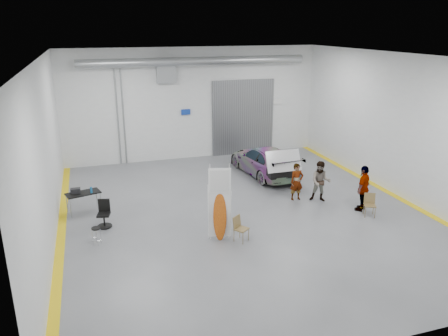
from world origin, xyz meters
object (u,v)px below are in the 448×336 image
object	(u,v)px
person_a	(297,182)
surfboard_display	(221,210)
shop_stool	(97,236)
office_chair	(104,215)
work_table	(81,193)
folding_chair_far	(369,209)
sedan_car	(264,161)
folding_chair_near	(241,234)
person_b	(321,182)
person_c	(363,188)

from	to	relation	value
person_a	surfboard_display	world-z (taller)	surfboard_display
shop_stool	office_chair	size ratio (longest dim) A/B	0.62
work_table	folding_chair_far	bearing A→B (deg)	-19.44
sedan_car	folding_chair_near	xyz separation A→B (m)	(-3.46, -6.33, -0.42)
person_b	office_chair	size ratio (longest dim) A/B	1.72
sedan_car	person_c	size ratio (longest dim) A/B	2.55
sedan_car	folding_chair_near	bearing A→B (deg)	55.56
person_b	office_chair	bearing A→B (deg)	-151.45
person_c	folding_chair_near	distance (m)	5.62
person_c	shop_stool	xyz separation A→B (m)	(-10.22, 0.17, -0.62)
folding_chair_near	folding_chair_far	size ratio (longest dim) A/B	1.00
sedan_car	person_c	bearing A→B (deg)	105.20
folding_chair_near	work_table	bearing A→B (deg)	103.67
office_chair	person_a	bearing A→B (deg)	15.27
folding_chair_far	folding_chair_near	bearing A→B (deg)	-150.02
folding_chair_near	office_chair	size ratio (longest dim) A/B	0.88
person_c	shop_stool	world-z (taller)	person_c
surfboard_display	work_table	world-z (taller)	surfboard_display
folding_chair_far	work_table	size ratio (longest dim) A/B	0.63
sedan_car	person_a	xyz separation A→B (m)	(0.02, -3.48, 0.10)
surfboard_display	work_table	bearing A→B (deg)	152.36
person_c	shop_stool	bearing A→B (deg)	-37.30
folding_chair_far	office_chair	size ratio (longest dim) A/B	0.88
person_c	office_chair	xyz separation A→B (m)	(-9.91, 1.55, -0.49)
surfboard_display	folding_chair_far	size ratio (longest dim) A/B	3.09
folding_chair_near	person_c	bearing A→B (deg)	-26.58
person_b	surfboard_display	size ratio (longest dim) A/B	0.63
person_c	surfboard_display	world-z (taller)	surfboard_display
person_b	folding_chair_far	xyz separation A→B (m)	(1.07, -1.95, -0.59)
sedan_car	person_b	xyz separation A→B (m)	(0.90, -3.93, 0.17)
work_table	shop_stool	bearing A→B (deg)	-81.55
surfboard_display	office_chair	size ratio (longest dim) A/B	2.71
sedan_car	folding_chair_near	distance (m)	7.22
sedan_car	work_table	distance (m)	8.90
person_b	shop_stool	size ratio (longest dim) A/B	2.77
shop_stool	office_chair	bearing A→B (deg)	77.36
folding_chair_far	office_chair	xyz separation A→B (m)	(-9.85, 2.14, 0.17)
surfboard_display	office_chair	xyz separation A→B (m)	(-3.81, 2.25, -0.67)
folding_chair_near	surfboard_display	bearing A→B (deg)	113.88
person_c	surfboard_display	xyz separation A→B (m)	(-6.10, -0.70, 0.17)
sedan_car	surfboard_display	distance (m)	7.26
sedan_car	folding_chair_far	xyz separation A→B (m)	(1.96, -5.88, -0.42)
person_b	office_chair	xyz separation A→B (m)	(-8.78, 0.19, -0.42)
surfboard_display	shop_stool	distance (m)	4.29
sedan_car	surfboard_display	world-z (taller)	surfboard_display
person_a	person_b	distance (m)	0.98
person_b	surfboard_display	world-z (taller)	surfboard_display
sedan_car	folding_chair_far	bearing A→B (deg)	102.73
person_a	person_b	size ratio (longest dim) A/B	0.92
person_c	shop_stool	distance (m)	10.24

